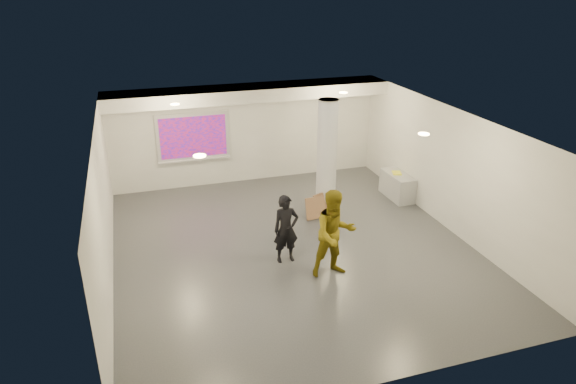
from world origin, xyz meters
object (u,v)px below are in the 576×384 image
object	(u,v)px
credenza	(397,186)
man	(335,234)
woman	(286,229)
projection_screen	(193,137)
column	(327,156)

from	to	relation	value
credenza	man	distance (m)	4.62
woman	man	bearing A→B (deg)	-47.56
projection_screen	man	xyz separation A→B (m)	(2.07, -5.77, -0.58)
column	projection_screen	bearing A→B (deg)	139.44
column	woman	bearing A→B (deg)	-128.63
credenza	man	world-z (taller)	man
projection_screen	woman	distance (m)	5.15
man	woman	bearing A→B (deg)	132.46
column	credenza	size ratio (longest dim) A/B	2.46
projection_screen	column	bearing A→B (deg)	-40.56
column	projection_screen	world-z (taller)	column
woman	credenza	bearing A→B (deg)	29.68
column	projection_screen	xyz separation A→B (m)	(-3.10, 2.65, 0.03)
column	woman	world-z (taller)	column
projection_screen	credenza	world-z (taller)	projection_screen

